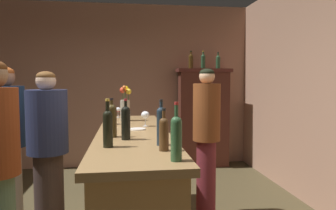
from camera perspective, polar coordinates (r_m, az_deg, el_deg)
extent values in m
cube|color=#AB7B64|center=(5.69, -11.85, 3.43)|extent=(5.36, 0.12, 2.89)
cube|color=#9D7240|center=(2.98, -6.32, -15.51)|extent=(0.55, 2.43, 1.03)
cube|color=olive|center=(2.85, -6.41, -5.27)|extent=(0.63, 2.53, 0.05)
cube|color=#4B231A|center=(5.62, 6.49, -2.34)|extent=(0.88, 0.30, 1.75)
cube|color=#51231D|center=(5.59, 6.56, 6.29)|extent=(0.96, 0.36, 0.06)
cylinder|color=black|center=(2.43, -7.71, -3.68)|extent=(0.07, 0.07, 0.22)
sphere|color=black|center=(2.41, -7.74, -1.04)|extent=(0.07, 0.07, 0.07)
cylinder|color=black|center=(2.41, -7.75, -0.13)|extent=(0.02, 0.02, 0.08)
cylinder|color=#A9222C|center=(2.41, -7.76, 0.97)|extent=(0.02, 0.02, 0.02)
cylinder|color=#2E5331|center=(1.77, 1.53, -6.70)|extent=(0.06, 0.06, 0.22)
sphere|color=#2E5331|center=(1.75, 1.53, -3.13)|extent=(0.06, 0.06, 0.06)
cylinder|color=#2E5331|center=(1.74, 1.54, -1.56)|extent=(0.02, 0.02, 0.10)
cylinder|color=#B22825|center=(1.74, 1.54, 0.28)|extent=(0.02, 0.02, 0.02)
cylinder|color=black|center=(2.17, -10.92, -4.74)|extent=(0.07, 0.07, 0.22)
sphere|color=black|center=(2.15, -10.96, -1.87)|extent=(0.07, 0.07, 0.07)
cylinder|color=black|center=(2.15, -10.98, -0.59)|extent=(0.03, 0.03, 0.10)
cylinder|color=gold|center=(2.15, -11.00, 0.91)|extent=(0.03, 0.03, 0.02)
cylinder|color=#1E2B36|center=(2.19, -1.25, -4.31)|extent=(0.06, 0.06, 0.24)
sphere|color=#1E2B36|center=(2.18, -1.25, -1.22)|extent=(0.06, 0.06, 0.06)
cylinder|color=#1E2B36|center=(2.18, -1.25, -0.29)|extent=(0.02, 0.02, 0.07)
cylinder|color=black|center=(2.17, -1.26, 0.84)|extent=(0.03, 0.03, 0.02)
cylinder|color=#4B311A|center=(2.03, -0.76, -5.80)|extent=(0.06, 0.06, 0.18)
sphere|color=#4B311A|center=(2.01, -0.76, -3.21)|extent=(0.06, 0.06, 0.06)
cylinder|color=#4B311A|center=(2.01, -0.76, -2.12)|extent=(0.02, 0.02, 0.08)
cylinder|color=black|center=(2.00, -0.76, -0.80)|extent=(0.03, 0.03, 0.02)
cylinder|color=#403318|center=(2.55, -10.21, -3.27)|extent=(0.08, 0.08, 0.23)
sphere|color=#403318|center=(2.54, -10.25, -0.72)|extent=(0.08, 0.08, 0.08)
cylinder|color=#403318|center=(2.54, -10.26, 0.09)|extent=(0.03, 0.03, 0.07)
cylinder|color=black|center=(2.54, -10.27, 1.08)|extent=(0.03, 0.03, 0.02)
cylinder|color=white|center=(3.14, -4.16, -3.85)|extent=(0.06, 0.06, 0.00)
cylinder|color=white|center=(3.13, -4.16, -3.14)|extent=(0.01, 0.01, 0.07)
ellipsoid|color=white|center=(3.12, -4.17, -1.80)|extent=(0.08, 0.08, 0.07)
cylinder|color=white|center=(3.33, -10.18, -3.45)|extent=(0.06, 0.06, 0.00)
cylinder|color=white|center=(3.32, -10.19, -2.67)|extent=(0.01, 0.01, 0.09)
ellipsoid|color=white|center=(3.31, -10.21, -1.44)|extent=(0.08, 0.08, 0.06)
ellipsoid|color=maroon|center=(3.31, -10.21, -1.71)|extent=(0.07, 0.07, 0.02)
cylinder|color=white|center=(3.92, -9.09, -2.25)|extent=(0.06, 0.06, 0.00)
cylinder|color=white|center=(3.92, -9.10, -1.75)|extent=(0.01, 0.01, 0.07)
ellipsoid|color=white|center=(3.91, -9.11, -0.84)|extent=(0.08, 0.08, 0.06)
ellipsoid|color=maroon|center=(3.92, -9.11, -1.08)|extent=(0.06, 0.06, 0.02)
cylinder|color=tan|center=(3.59, -7.84, -0.98)|extent=(0.11, 0.11, 0.24)
cylinder|color=#38602D|center=(3.58, -7.22, 0.93)|extent=(0.01, 0.01, 0.19)
sphere|color=gold|center=(3.57, -7.23, 2.46)|extent=(0.07, 0.07, 0.07)
cylinder|color=#38602D|center=(3.62, -7.73, 1.17)|extent=(0.01, 0.01, 0.22)
sphere|color=yellow|center=(3.62, -7.74, 2.90)|extent=(0.07, 0.07, 0.07)
cylinder|color=#38602D|center=(3.58, -8.24, 1.04)|extent=(0.01, 0.01, 0.21)
sphere|color=red|center=(3.58, -8.26, 2.69)|extent=(0.07, 0.07, 0.07)
cylinder|color=#38602D|center=(3.55, -7.98, 1.27)|extent=(0.01, 0.01, 0.24)
sphere|color=orange|center=(3.54, -8.00, 3.20)|extent=(0.04, 0.04, 0.04)
cylinder|color=white|center=(2.92, -5.58, -4.40)|extent=(0.15, 0.15, 0.01)
cylinder|color=#443012|center=(5.54, 4.20, 7.73)|extent=(0.08, 0.08, 0.21)
sphere|color=#443012|center=(5.55, 4.20, 8.82)|extent=(0.08, 0.08, 0.08)
cylinder|color=#443012|center=(5.55, 4.21, 9.25)|extent=(0.03, 0.03, 0.08)
cylinder|color=black|center=(5.56, 4.21, 9.76)|extent=(0.04, 0.04, 0.02)
cylinder|color=#274A2E|center=(5.59, 6.42, 7.69)|extent=(0.08, 0.08, 0.21)
sphere|color=#274A2E|center=(5.60, 6.43, 8.78)|extent=(0.08, 0.08, 0.08)
cylinder|color=#274A2E|center=(5.60, 6.44, 9.21)|extent=(0.03, 0.03, 0.09)
cylinder|color=gold|center=(5.61, 6.44, 9.73)|extent=(0.03, 0.03, 0.02)
cylinder|color=#294B2E|center=(5.66, 9.12, 7.53)|extent=(0.08, 0.08, 0.20)
sphere|color=#294B2E|center=(5.67, 9.13, 8.52)|extent=(0.08, 0.08, 0.08)
cylinder|color=#294B2E|center=(5.67, 9.14, 8.95)|extent=(0.03, 0.03, 0.09)
cylinder|color=black|center=(5.68, 9.14, 9.46)|extent=(0.03, 0.03, 0.02)
cylinder|color=#372927|center=(3.42, -20.88, -14.93)|extent=(0.28, 0.28, 0.82)
cylinder|color=#242B4C|center=(3.26, -21.22, -2.85)|extent=(0.39, 0.39, 0.62)
sphere|color=beige|center=(3.24, -21.41, 4.11)|extent=(0.19, 0.19, 0.19)
ellipsoid|color=brown|center=(3.24, -21.43, 4.86)|extent=(0.18, 0.18, 0.10)
cylinder|color=#ACA096|center=(3.81, -27.14, -13.00)|extent=(0.28, 0.28, 0.84)
cylinder|color=#192F4E|center=(3.67, -27.54, -1.89)|extent=(0.38, 0.38, 0.64)
sphere|color=#98674D|center=(3.65, -27.77, 4.58)|extent=(0.21, 0.21, 0.21)
ellipsoid|color=#9A471B|center=(3.65, -27.79, 5.32)|extent=(0.20, 0.20, 0.12)
cylinder|color=maroon|center=(3.63, 6.96, -13.17)|extent=(0.22, 0.22, 0.87)
cylinder|color=brown|center=(3.48, 7.08, -1.31)|extent=(0.30, 0.30, 0.63)
sphere|color=#E3B388|center=(3.46, 7.14, 5.20)|extent=(0.17, 0.17, 0.17)
ellipsoid|color=black|center=(3.47, 7.14, 5.84)|extent=(0.16, 0.16, 0.10)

